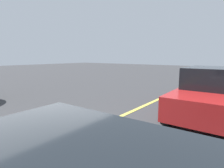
% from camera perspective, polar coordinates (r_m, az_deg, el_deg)
% --- Properties ---
extents(ground_plane, '(80.00, 80.00, 0.00)m').
position_cam_1_polar(ground_plane, '(4.41, -23.42, -20.13)').
color(ground_plane, '#38383A').
extents(lane_marking_centre, '(28.00, 0.16, 0.01)m').
position_cam_1_polar(lane_marking_centre, '(6.25, 1.77, -10.60)').
color(lane_marking_centre, '#E0D14C').
extents(car_red_far_lane, '(4.53, 2.02, 1.70)m').
position_cam_1_polar(car_red_far_lane, '(6.98, 28.17, -2.44)').
color(car_red_far_lane, red).
rests_on(car_red_far_lane, ground_plane).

